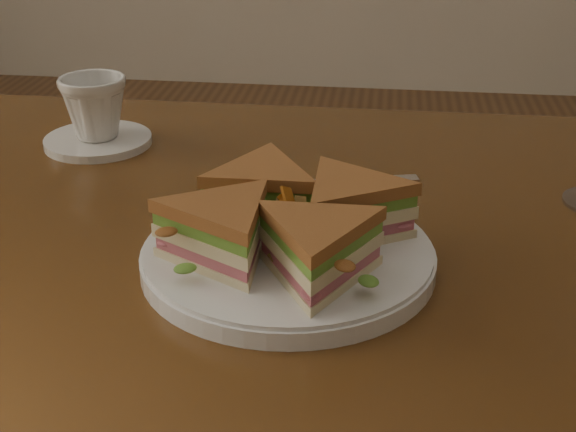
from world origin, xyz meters
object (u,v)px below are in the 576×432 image
(plate, at_px, (288,258))
(spoon, at_px, (247,204))
(table, at_px, (261,321))
(saucer, at_px, (98,141))
(sandwich_wedges, at_px, (288,221))
(coffee_cup, at_px, (95,108))
(knife, at_px, (316,184))

(plate, xyz_separation_m, spoon, (-0.06, 0.12, -0.00))
(table, height_order, plate, plate)
(spoon, distance_m, saucer, 0.27)
(plate, relative_size, spoon, 1.45)
(plate, bearing_deg, spoon, 116.24)
(sandwich_wedges, distance_m, spoon, 0.14)
(sandwich_wedges, bearing_deg, coffee_cup, 134.78)
(spoon, bearing_deg, saucer, 131.27)
(table, relative_size, spoon, 6.62)
(table, bearing_deg, plate, -58.88)
(table, relative_size, saucer, 9.11)
(sandwich_wedges, xyz_separation_m, saucer, (-0.27, 0.27, -0.04))
(saucer, height_order, coffee_cup, coffee_cup)
(saucer, bearing_deg, coffee_cup, 0.00)
(table, height_order, saucer, saucer)
(saucer, bearing_deg, spoon, -36.32)
(spoon, bearing_deg, knife, 32.29)
(sandwich_wedges, bearing_deg, plate, 0.00)
(table, bearing_deg, saucer, 137.61)
(knife, xyz_separation_m, saucer, (-0.28, 0.09, 0.00))
(spoon, relative_size, coffee_cup, 2.22)
(saucer, bearing_deg, table, -42.39)
(table, bearing_deg, knife, 70.98)
(spoon, bearing_deg, plate, -76.17)
(plate, bearing_deg, saucer, 134.78)
(knife, distance_m, coffee_cup, 0.30)
(knife, bearing_deg, plate, -106.71)
(sandwich_wedges, height_order, saucer, sandwich_wedges)
(plate, distance_m, saucer, 0.39)
(spoon, distance_m, knife, 0.09)
(plate, distance_m, knife, 0.18)
(spoon, relative_size, knife, 0.86)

